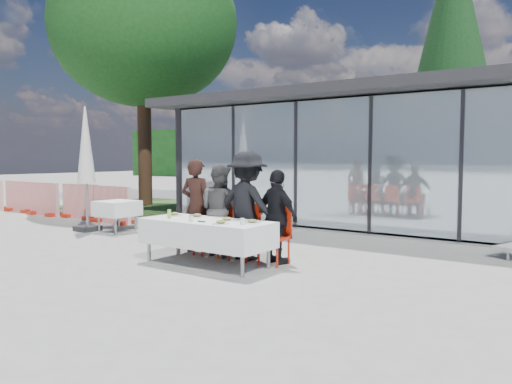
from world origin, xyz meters
TOP-DOWN VIEW (x-y plane):
  - ground at (0.00, 0.00)m, footprint 90.00×90.00m
  - pavilion at (2.00, 8.16)m, footprint 14.80×8.80m
  - treeline at (-2.00, 28.00)m, footprint 62.50×2.00m
  - dining_table at (-0.01, -0.44)m, footprint 2.26×0.96m
  - diner_a at (-0.91, 0.33)m, footprint 0.74×0.74m
  - diner_chair_a at (-0.91, 0.31)m, footprint 0.44×0.44m
  - diner_b at (-0.33, 0.33)m, footprint 0.94×0.94m
  - diner_chair_b at (-0.33, 0.31)m, footprint 0.44×0.44m
  - diner_c at (0.27, 0.33)m, footprint 1.29×1.29m
  - diner_chair_c at (0.27, 0.31)m, footprint 0.44×0.44m
  - diner_d at (0.90, 0.33)m, footprint 1.15×1.15m
  - diner_chair_d at (0.90, 0.31)m, footprint 0.44×0.44m
  - plate_a at (-0.85, -0.32)m, footprint 0.27×0.27m
  - plate_b at (-0.37, -0.26)m, footprint 0.27×0.27m
  - plate_c at (0.36, -0.35)m, footprint 0.27×0.27m
  - plate_d at (0.86, -0.35)m, footprint 0.27×0.27m
  - plate_extra at (0.52, -0.71)m, footprint 0.27×0.27m
  - juice_bottle at (-0.68, -0.62)m, footprint 0.06×0.06m
  - drinking_glasses at (0.37, -0.63)m, footprint 0.96×0.26m
  - folded_eyeglasses at (0.09, -0.67)m, footprint 0.14×0.03m
  - spare_table_left at (-4.21, 1.17)m, footprint 0.86×0.86m
  - market_umbrella at (-4.88, 0.82)m, footprint 0.50×0.50m
  - construction_barriers at (-8.77, 2.17)m, footprint 7.80×0.60m
  - deciduous_tree at (-8.50, 6.00)m, footprint 7.04×6.40m
  - conifer_tree at (0.50, 13.00)m, footprint 4.00×4.00m
  - grass_patch at (-8.50, 6.00)m, footprint 5.00×5.00m

SIDE VIEW (x-z plane):
  - ground at x=0.00m, z-range 0.00..0.00m
  - grass_patch at x=-8.50m, z-range 0.00..0.02m
  - construction_barriers at x=-8.77m, z-range -0.06..0.94m
  - diner_chair_a at x=-0.91m, z-range 0.05..1.03m
  - diner_chair_b at x=-0.33m, z-range 0.05..1.03m
  - diner_chair_c at x=0.27m, z-range 0.05..1.03m
  - diner_chair_d at x=0.90m, z-range 0.05..1.03m
  - dining_table at x=-0.01m, z-range 0.16..0.91m
  - spare_table_left at x=-4.21m, z-range 0.18..0.92m
  - folded_eyeglasses at x=0.09m, z-range 0.75..0.76m
  - plate_a at x=-0.85m, z-range 0.74..0.81m
  - plate_b at x=-0.37m, z-range 0.74..0.81m
  - plate_c at x=0.36m, z-range 0.74..0.81m
  - plate_d at x=0.86m, z-range 0.74..0.81m
  - plate_extra at x=0.52m, z-range 0.74..0.81m
  - diner_d at x=0.90m, z-range 0.00..1.58m
  - drinking_glasses at x=0.37m, z-range 0.75..0.85m
  - juice_bottle at x=-0.68m, z-range 0.75..0.90m
  - diner_b at x=-0.33m, z-range 0.00..1.66m
  - diner_a at x=-0.91m, z-range 0.00..1.75m
  - diner_c at x=0.27m, z-range 0.00..1.89m
  - market_umbrella at x=-4.88m, z-range 0.41..3.41m
  - pavilion at x=2.00m, z-range 0.43..3.87m
  - treeline at x=-2.00m, z-range 0.00..4.40m
  - conifer_tree at x=0.50m, z-range 0.74..11.24m
  - deciduous_tree at x=-8.50m, z-range 1.79..11.17m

